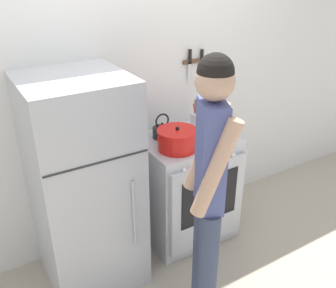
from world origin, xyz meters
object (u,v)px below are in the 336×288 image
(refrigerator, at_px, (84,186))
(stove_range, at_px, (187,188))
(person, at_px, (209,185))
(tea_kettle, at_px, (163,130))
(dutch_oven_pot, at_px, (177,139))
(utensil_jar, at_px, (197,120))

(refrigerator, bearing_deg, stove_range, 0.99)
(stove_range, bearing_deg, person, -115.70)
(stove_range, height_order, person, person)
(tea_kettle, xyz_separation_m, person, (-0.21, -0.91, 0.04))
(dutch_oven_pot, bearing_deg, refrigerator, 173.70)
(refrigerator, bearing_deg, dutch_oven_pot, -6.30)
(stove_range, distance_m, person, 1.01)
(dutch_oven_pot, xyz_separation_m, person, (-0.20, -0.66, 0.02))
(refrigerator, bearing_deg, person, -54.65)
(dutch_oven_pot, distance_m, tea_kettle, 0.24)
(refrigerator, height_order, dutch_oven_pot, refrigerator)
(stove_range, relative_size, person, 0.51)
(utensil_jar, bearing_deg, dutch_oven_pot, -145.01)
(dutch_oven_pot, relative_size, person, 0.19)
(dutch_oven_pot, distance_m, utensil_jar, 0.44)
(stove_range, height_order, dutch_oven_pot, dutch_oven_pot)
(dutch_oven_pot, relative_size, tea_kettle, 1.67)
(utensil_jar, bearing_deg, person, -121.20)
(person, bearing_deg, dutch_oven_pot, 8.50)
(dutch_oven_pot, bearing_deg, utensil_jar, 34.99)
(utensil_jar, bearing_deg, refrigerator, -171.04)
(tea_kettle, relative_size, utensil_jar, 0.74)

